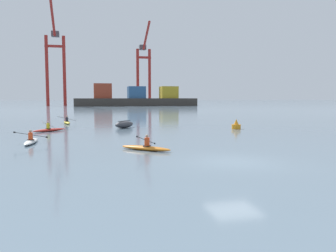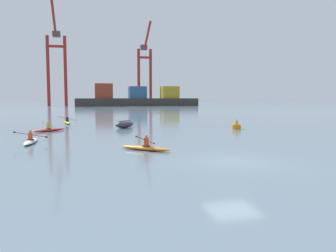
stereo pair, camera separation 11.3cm
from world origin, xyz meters
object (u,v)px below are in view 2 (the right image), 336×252
Objects in this scene: gantry_crane_west_mid at (145,66)px; kayak_yellow at (67,122)px; kayak_white at (31,141)px; kayak_red at (49,130)px; container_barge at (137,99)px; kayak_orange at (145,147)px; gantry_crane_west at (56,58)px; capsized_dinghy at (124,124)px; channel_buoy at (236,125)px.

kayak_yellow is (-25.81, -99.60, -16.16)m from gantry_crane_west_mid.
kayak_red is at bearing 88.16° from kayak_white.
container_barge is 15.54× the size of kayak_orange.
container_barge is 1.20× the size of gantry_crane_west.
capsized_dinghy is at bearing -81.12° from gantry_crane_west.
gantry_crane_west is 12.92× the size of kayak_orange.
kayak_red is at bearing -102.74° from container_barge.
gantry_crane_west_mid is 113.46m from kayak_red.
kayak_white is at bearing -103.00° from gantry_crane_west_mid.
gantry_crane_west_mid is (35.04, 8.26, -1.74)m from gantry_crane_west.
container_barge reaches higher than capsized_dinghy.
kayak_orange reaches higher than channel_buoy.
gantry_crane_west is 93.54m from kayak_yellow.
capsized_dinghy is (15.42, -98.76, -17.72)m from gantry_crane_west.
capsized_dinghy is at bearing 15.72° from kayak_red.
kayak_orange reaches higher than kayak_red.
container_barge is 1.41× the size of gantry_crane_west_mid.
kayak_orange reaches higher than kayak_white.
capsized_dinghy is (-19.62, -107.02, -15.98)m from gantry_crane_west_mid.
kayak_orange is (15.12, -113.93, -17.90)m from gantry_crane_west.
channel_buoy is 0.34× the size of kayak_orange.
gantry_crane_west_mid reaches higher than kayak_white.
gantry_crane_west is 11.11× the size of kayak_white.
gantry_crane_west is at bearing 94.15° from kayak_white.
kayak_yellow is at bearing 85.81° from kayak_white.
gantry_crane_west is at bearing 98.88° from capsized_dinghy.
gantry_crane_west_mid reaches higher than channel_buoy.
gantry_crane_west_mid is at bearing 69.79° from container_barge.
capsized_dinghy is 12.83m from kayak_white.
kayak_yellow is (1.31, 17.83, -0.00)m from kayak_white.
channel_buoy is 18.15m from kayak_red.
channel_buoy reaches higher than kayak_yellow.
kayak_yellow is at bearing -103.45° from container_barge.
gantry_crane_west is 101.51m from capsized_dinghy.
kayak_white is (-18.33, -6.59, -0.19)m from channel_buoy.
container_barge is 92.69m from capsized_dinghy.
kayak_yellow is at bearing 146.55° from channel_buoy.
channel_buoy reaches higher than kayak_white.
kayak_red is at bearing -96.26° from kayak_yellow.
container_barge is at bearing 77.26° from kayak_red.
kayak_white is (-7.49, -10.42, -0.18)m from capsized_dinghy.
capsized_dinghy is 9.66m from kayak_yellow.
kayak_yellow is (-17.02, 11.24, -0.19)m from channel_buoy.
gantry_crane_west reaches higher than channel_buoy.
gantry_crane_west is 11.02× the size of kayak_yellow.
kayak_red is 0.87× the size of kayak_yellow.
gantry_crane_west_mid is 121.60m from kayak_white.
container_barge is 21.34m from gantry_crane_west_mid.
kayak_white is 8.39m from kayak_red.
container_barge reaches higher than kayak_white.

